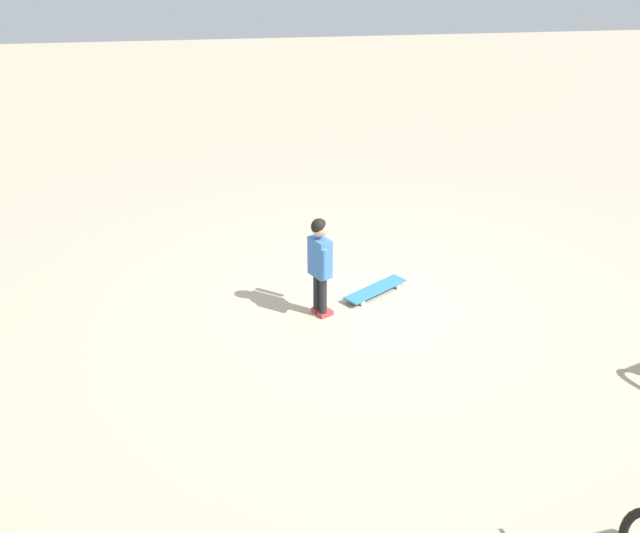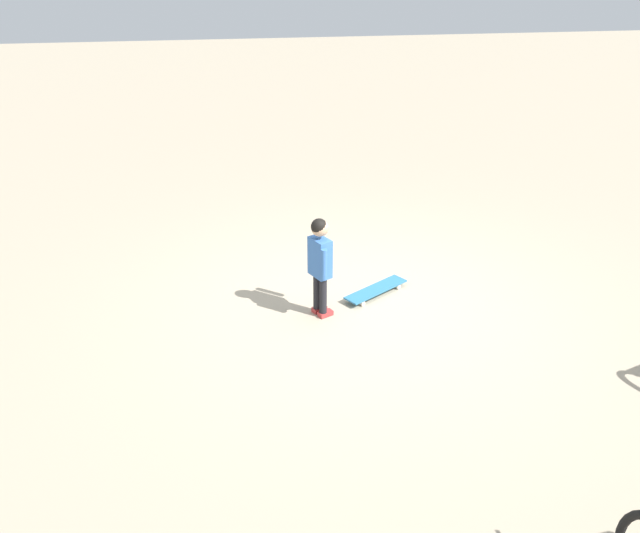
{
  "view_description": "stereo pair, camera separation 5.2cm",
  "coord_description": "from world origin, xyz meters",
  "views": [
    {
      "loc": [
        -1.65,
        -5.49,
        3.27
      ],
      "look_at": [
        -0.57,
        -0.12,
        0.55
      ],
      "focal_mm": 34.72,
      "sensor_mm": 36.0,
      "label": 1
    },
    {
      "loc": [
        -1.6,
        -5.5,
        3.27
      ],
      "look_at": [
        -0.57,
        -0.12,
        0.55
      ],
      "focal_mm": 34.72,
      "sensor_mm": 36.0,
      "label": 2
    }
  ],
  "objects": [
    {
      "name": "ground_plane",
      "position": [
        0.0,
        0.0,
        0.0
      ],
      "size": [
        50.0,
        50.0,
        0.0
      ],
      "primitive_type": "plane",
      "color": "tan"
    },
    {
      "name": "child_person",
      "position": [
        -0.57,
        -0.11,
        0.66
      ],
      "size": [
        0.25,
        0.41,
        1.06
      ],
      "color": "black",
      "rests_on": "ground"
    },
    {
      "name": "skateboard",
      "position": [
        0.1,
        0.18,
        0.06
      ],
      "size": [
        0.78,
        0.57,
        0.07
      ],
      "color": "teal",
      "rests_on": "ground"
    }
  ]
}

